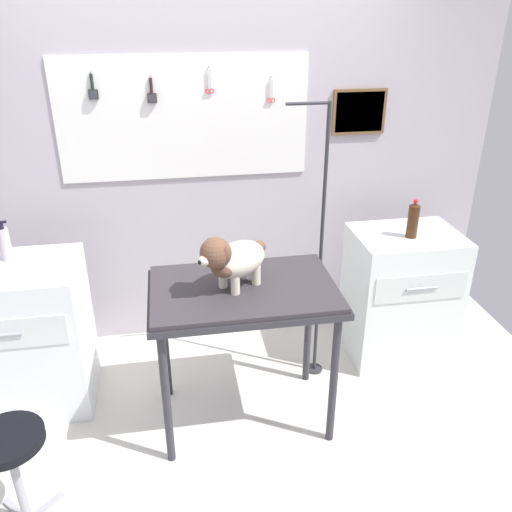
{
  "coord_description": "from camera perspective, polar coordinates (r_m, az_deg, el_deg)",
  "views": [
    {
      "loc": [
        -0.24,
        -2.18,
        2.26
      ],
      "look_at": [
        0.18,
        0.25,
        1.06
      ],
      "focal_mm": 37.26,
      "sensor_mm": 36.0,
      "label": 1
    }
  ],
  "objects": [
    {
      "name": "grooming_arm",
      "position": [
        3.25,
        6.79,
        -0.38
      ],
      "size": [
        0.3,
        0.11,
        1.77
      ],
      "color": "#2D2D33",
      "rests_on": "ground"
    },
    {
      "name": "stool",
      "position": [
        2.73,
        -24.88,
        -18.72
      ],
      "size": [
        0.32,
        0.32,
        0.55
      ],
      "color": "#9E9EA3",
      "rests_on": "ground"
    },
    {
      "name": "counter_left",
      "position": [
        3.48,
        -24.18,
        -7.88
      ],
      "size": [
        0.8,
        0.58,
        0.91
      ],
      "color": "white",
      "rests_on": "ground"
    },
    {
      "name": "dog",
      "position": [
        2.72,
        -2.56,
        -0.33
      ],
      "size": [
        0.42,
        0.35,
        0.32
      ],
      "color": "beige",
      "rests_on": "grooming_table"
    },
    {
      "name": "ground",
      "position": [
        3.16,
        -2.59,
        -20.24
      ],
      "size": [
        4.4,
        4.0,
        0.04
      ],
      "primitive_type": "cube",
      "color": "silver"
    },
    {
      "name": "spray_bottle_tall",
      "position": [
        3.32,
        -25.39,
        1.21
      ],
      "size": [
        0.07,
        0.07,
        0.24
      ],
      "color": "#B6ABB3",
      "rests_on": "counter_left"
    },
    {
      "name": "rear_wall_panel",
      "position": [
        3.64,
        -5.55,
        8.25
      ],
      "size": [
        4.0,
        0.11,
        2.3
      ],
      "color": "#B1A9B2",
      "rests_on": "ground"
    },
    {
      "name": "soda_bottle",
      "position": [
        3.47,
        16.51,
        3.72
      ],
      "size": [
        0.07,
        0.07,
        0.25
      ],
      "color": "#402312",
      "rests_on": "cabinet_right"
    },
    {
      "name": "grooming_table",
      "position": [
        2.87,
        -1.33,
        -4.87
      ],
      "size": [
        1.01,
        0.66,
        0.89
      ],
      "color": "#2D2D33",
      "rests_on": "ground"
    },
    {
      "name": "cabinet_right",
      "position": [
        3.74,
        15.21,
        -4.03
      ],
      "size": [
        0.68,
        0.54,
        0.9
      ],
      "color": "white",
      "rests_on": "ground"
    }
  ]
}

